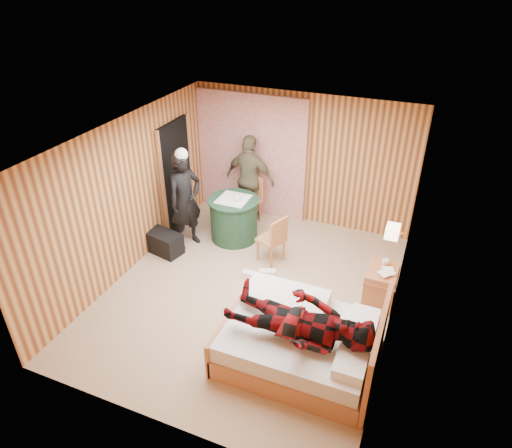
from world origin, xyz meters
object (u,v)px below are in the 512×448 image
at_px(bed, 301,341).
at_px(woman_standing, 185,201).
at_px(wall_lamp, 393,231).
at_px(chair_far, 251,196).
at_px(man_at_table, 250,179).
at_px(round_table, 234,218).
at_px(man_on_bed, 300,314).
at_px(chair_near, 274,237).
at_px(nightstand, 380,285).
at_px(duffel_bag, 163,242).

bearing_deg(bed, woman_standing, 145.68).
height_order(wall_lamp, chair_far, wall_lamp).
height_order(chair_far, man_at_table, man_at_table).
bearing_deg(bed, wall_lamp, 61.11).
relative_size(round_table, man_on_bed, 0.52).
distance_m(wall_lamp, chair_near, 2.08).
xyz_separation_m(man_at_table, man_on_bed, (2.04, -3.33, 0.08)).
xyz_separation_m(round_table, man_on_bed, (2.04, -2.57, 0.53)).
bearing_deg(chair_far, round_table, -72.71).
bearing_deg(wall_lamp, nightstand, 117.30).
height_order(chair_far, man_on_bed, man_on_bed).
height_order(chair_far, chair_near, chair_far).
xyz_separation_m(bed, round_table, (-2.02, 2.34, 0.11)).
bearing_deg(bed, man_on_bed, -84.72).
distance_m(chair_far, duffel_bag, 1.92).
bearing_deg(man_at_table, nightstand, 156.24).
relative_size(wall_lamp, woman_standing, 0.15).
bearing_deg(chair_near, wall_lamp, 99.02).
bearing_deg(round_table, nightstand, -16.41).
distance_m(bed, duffel_bag, 3.31).
distance_m(wall_lamp, nightstand, 1.00).
xyz_separation_m(wall_lamp, chair_far, (-2.79, 1.61, -0.76)).
bearing_deg(nightstand, duffel_bag, -178.78).
xyz_separation_m(chair_far, duffel_bag, (-0.99, -1.61, -0.35)).
bearing_deg(bed, duffel_bag, 154.15).
xyz_separation_m(woman_standing, man_on_bed, (2.72, -2.07, 0.06)).
relative_size(wall_lamp, chair_near, 0.30).
relative_size(chair_near, duffel_bag, 1.28).
relative_size(wall_lamp, man_on_bed, 0.15).
height_order(wall_lamp, nightstand, wall_lamp).
distance_m(duffel_bag, man_on_bed, 3.51).
xyz_separation_m(chair_near, man_on_bed, (1.09, -2.11, 0.44)).
height_order(nightstand, woman_standing, woman_standing).
height_order(woman_standing, man_on_bed, man_on_bed).
bearing_deg(nightstand, bed, -116.25).
xyz_separation_m(bed, man_at_table, (-2.02, 3.10, 0.57)).
xyz_separation_m(wall_lamp, chair_near, (-1.86, 0.45, -0.80)).
height_order(nightstand, duffel_bag, nightstand).
distance_m(round_table, duffel_bag, 1.33).
height_order(bed, woman_standing, woman_standing).
relative_size(round_table, chair_near, 1.06).
bearing_deg(duffel_bag, bed, -13.36).
bearing_deg(chair_near, woman_standing, -66.01).
bearing_deg(wall_lamp, man_on_bed, -114.91).
distance_m(woman_standing, man_on_bed, 3.42).
bearing_deg(man_on_bed, bed, 95.28).
bearing_deg(bed, nightstand, 63.75).
xyz_separation_m(wall_lamp, bed, (-0.79, -1.44, -1.00)).
relative_size(round_table, chair_far, 0.98).
bearing_deg(duffel_bag, woman_standing, 67.83).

